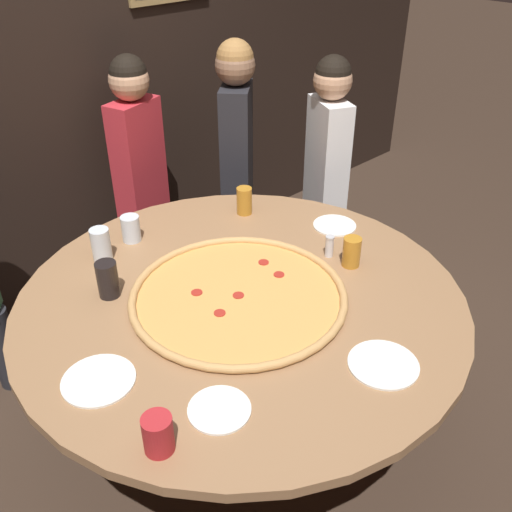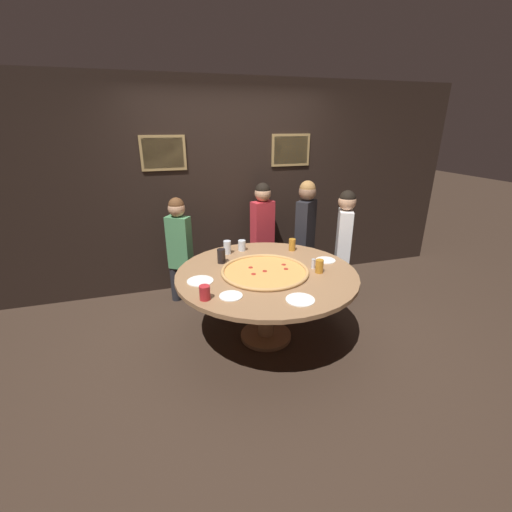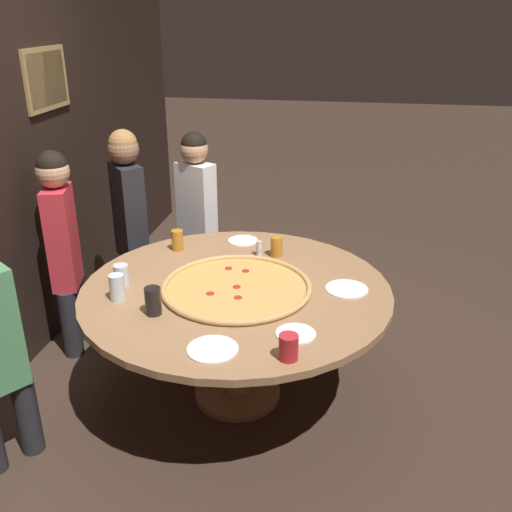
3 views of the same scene
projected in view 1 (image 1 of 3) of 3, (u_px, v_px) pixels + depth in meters
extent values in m
plane|color=#38281E|center=(243.00, 424.00, 2.62)|extent=(24.00, 24.00, 0.00)
cube|color=black|center=(38.00, 75.00, 2.81)|extent=(6.40, 0.06, 2.60)
cylinder|color=#936B47|center=(241.00, 299.00, 2.23)|extent=(1.74, 1.74, 0.04)
cylinder|color=#936B47|center=(242.00, 368.00, 2.43)|extent=(0.16, 0.16, 0.70)
cylinder|color=#936B47|center=(243.00, 421.00, 2.61)|extent=(0.52, 0.52, 0.04)
cylinder|color=#E0994C|center=(238.00, 297.00, 2.20)|extent=(0.80, 0.80, 0.01)
torus|color=tan|center=(238.00, 295.00, 2.19)|extent=(0.84, 0.84, 0.03)
cylinder|color=#A8281E|center=(197.00, 292.00, 2.21)|extent=(0.04, 0.04, 0.00)
cylinder|color=#A8281E|center=(238.00, 295.00, 2.19)|extent=(0.04, 0.04, 0.00)
cylinder|color=#A8281E|center=(220.00, 313.00, 2.10)|extent=(0.04, 0.04, 0.00)
cylinder|color=#A8281E|center=(279.00, 275.00, 2.31)|extent=(0.04, 0.04, 0.00)
cylinder|color=#A8281E|center=(264.00, 262.00, 2.39)|extent=(0.04, 0.04, 0.00)
cylinder|color=silver|center=(101.00, 245.00, 2.39)|extent=(0.08, 0.08, 0.15)
cylinder|color=#BC7A23|center=(244.00, 201.00, 2.75)|extent=(0.07, 0.07, 0.13)
cylinder|color=#B22328|center=(158.00, 434.00, 1.58)|extent=(0.09, 0.09, 0.12)
cylinder|color=black|center=(108.00, 279.00, 2.18)|extent=(0.08, 0.08, 0.15)
cylinder|color=#BC7A23|center=(352.00, 252.00, 2.36)|extent=(0.08, 0.08, 0.13)
cylinder|color=silver|center=(131.00, 229.00, 2.53)|extent=(0.08, 0.08, 0.12)
cylinder|color=white|center=(335.00, 225.00, 2.67)|extent=(0.20, 0.20, 0.01)
cylinder|color=white|center=(383.00, 364.00, 1.89)|extent=(0.24, 0.24, 0.01)
cylinder|color=white|center=(219.00, 409.00, 1.73)|extent=(0.19, 0.19, 0.01)
cylinder|color=white|center=(99.00, 380.00, 1.83)|extent=(0.24, 0.24, 0.01)
cylinder|color=silver|center=(329.00, 247.00, 2.43)|extent=(0.04, 0.04, 0.08)
cylinder|color=#B7B7BC|center=(330.00, 238.00, 2.41)|extent=(0.04, 0.04, 0.01)
cylinder|color=#232328|center=(4.00, 348.00, 2.72)|extent=(0.17, 0.17, 0.45)
cylinder|color=#232328|center=(314.00, 236.00, 3.58)|extent=(0.17, 0.17, 0.47)
cylinder|color=#232328|center=(328.00, 253.00, 3.41)|extent=(0.17, 0.17, 0.47)
cube|color=white|center=(327.00, 158.00, 3.18)|extent=(0.26, 0.32, 0.66)
sphere|color=tan|center=(333.00, 80.00, 2.95)|extent=(0.20, 0.20, 0.20)
sphere|color=black|center=(333.00, 73.00, 2.93)|extent=(0.19, 0.19, 0.19)
cylinder|color=#232328|center=(240.00, 227.00, 3.65)|extent=(0.19, 0.19, 0.49)
cylinder|color=#232328|center=(236.00, 246.00, 3.46)|extent=(0.19, 0.19, 0.49)
cube|color=#232328|center=(237.00, 147.00, 3.24)|extent=(0.33, 0.31, 0.69)
sphere|color=#8C664C|center=(235.00, 65.00, 2.99)|extent=(0.21, 0.21, 0.21)
sphere|color=#9E703D|center=(235.00, 58.00, 2.97)|extent=(0.20, 0.20, 0.20)
cylinder|color=#232328|center=(160.00, 241.00, 3.52)|extent=(0.16, 0.16, 0.48)
cylinder|color=#232328|center=(138.00, 258.00, 3.36)|extent=(0.16, 0.16, 0.48)
cube|color=red|center=(139.00, 161.00, 3.13)|extent=(0.32, 0.23, 0.67)
sphere|color=tan|center=(129.00, 80.00, 2.89)|extent=(0.21, 0.21, 0.21)
sphere|color=black|center=(128.00, 73.00, 2.87)|extent=(0.19, 0.19, 0.19)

